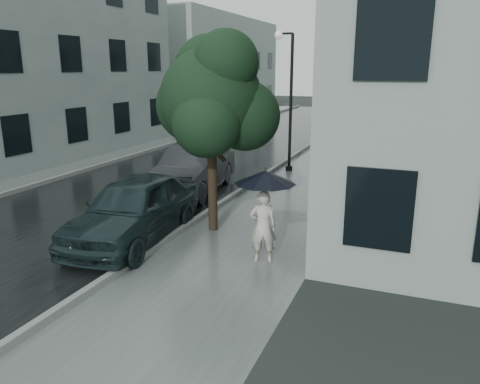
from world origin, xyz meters
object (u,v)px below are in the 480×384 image
at_px(street_tree, 213,98).
at_px(lamp_post, 287,93).
at_px(car_near, 134,208).
at_px(car_far, 193,170).
at_px(pedestrian, 263,226).

xyz_separation_m(street_tree, lamp_post, (-0.25, 7.51, -0.26)).
height_order(car_near, car_far, car_near).
distance_m(car_near, car_far, 4.53).
bearing_deg(car_near, car_far, 94.12).
distance_m(lamp_post, car_far, 5.38).
distance_m(street_tree, lamp_post, 7.52).
xyz_separation_m(street_tree, car_near, (-1.47, -1.42, -2.56)).
relative_size(pedestrian, car_near, 0.35).
relative_size(lamp_post, car_near, 1.18).
bearing_deg(car_far, car_near, -87.92).
bearing_deg(street_tree, car_far, 125.38).
bearing_deg(pedestrian, car_far, -68.26).
distance_m(street_tree, car_far, 4.54).
relative_size(pedestrian, car_far, 0.34).
xyz_separation_m(lamp_post, car_far, (-1.92, -4.46, -2.31)).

